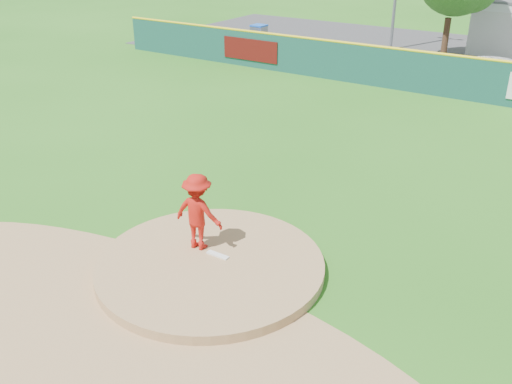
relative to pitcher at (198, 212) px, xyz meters
The scene contains 10 objects.
ground 1.45m from the pitcher, 31.68° to the right, with size 120.00×120.00×0.00m, color #286B19.
pitchers_mound 1.45m from the pitcher, 31.68° to the right, with size 5.50×5.50×0.50m, color #9E774C.
pitching_rubber 1.16m from the pitcher, ahead, with size 0.60×0.15×0.04m, color white.
infield_dirt_arc 3.67m from the pitcher, 79.29° to the right, with size 15.40×15.40×0.01m, color #9E774C.
parking_lot 26.64m from the pitcher, 88.62° to the left, with size 44.00×16.00×0.02m, color #38383A.
pitcher is the anchor object (origin of this frame).
van 20.41m from the pitcher, 82.05° to the left, with size 2.54×5.52×1.53m, color white.
fence_banners 17.69m from the pitcher, 97.84° to the left, with size 19.28×0.04×1.20m.
playground_slide 26.32m from the pitcher, 119.98° to the left, with size 0.90×2.54×1.40m.
outfield_fence 17.62m from the pitcher, 87.91° to the left, with size 40.00×0.14×2.07m.
Camera 1 is at (7.33, -9.11, 7.69)m, focal length 40.00 mm.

